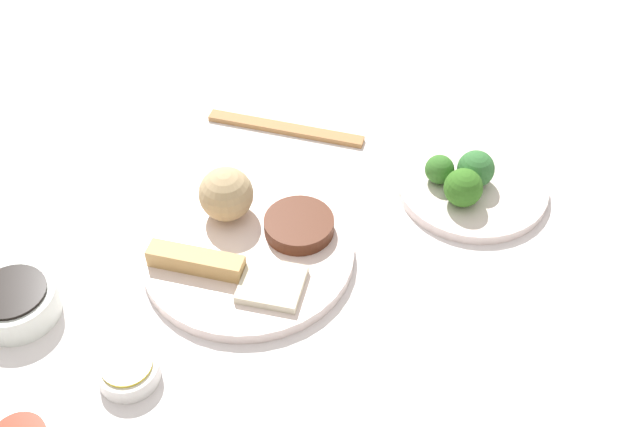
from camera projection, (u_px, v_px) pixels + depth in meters
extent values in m
cube|color=white|center=(249.00, 259.00, 1.00)|extent=(2.20, 2.20, 0.02)
cylinder|color=white|center=(250.00, 253.00, 0.98)|extent=(0.26, 0.26, 0.02)
sphere|color=tan|center=(226.00, 194.00, 0.99)|extent=(0.07, 0.07, 0.07)
cube|color=tan|center=(196.00, 261.00, 0.95)|extent=(0.07, 0.12, 0.02)
cube|color=beige|center=(272.00, 284.00, 0.93)|extent=(0.09, 0.09, 0.01)
cylinder|color=#512615|center=(299.00, 225.00, 0.99)|extent=(0.09, 0.09, 0.02)
cylinder|color=white|center=(472.00, 186.00, 1.07)|extent=(0.20, 0.20, 0.01)
sphere|color=#377329|center=(440.00, 169.00, 1.05)|extent=(0.04, 0.04, 0.04)
sphere|color=#357236|center=(476.00, 169.00, 1.04)|extent=(0.05, 0.05, 0.05)
sphere|color=#367121|center=(463.00, 188.00, 1.02)|extent=(0.05, 0.05, 0.05)
cylinder|color=white|center=(16.00, 303.00, 0.91)|extent=(0.10, 0.10, 0.04)
cylinder|color=black|center=(11.00, 292.00, 0.90)|extent=(0.08, 0.08, 0.00)
cylinder|color=white|center=(129.00, 372.00, 0.86)|extent=(0.07, 0.07, 0.02)
cylinder|color=yellow|center=(126.00, 365.00, 0.85)|extent=(0.06, 0.06, 0.00)
cube|color=#AC7845|center=(285.00, 128.00, 1.16)|extent=(0.12, 0.22, 0.01)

